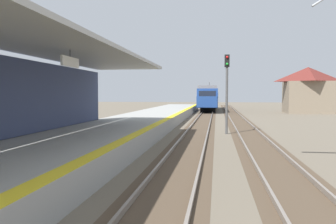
{
  "coord_description": "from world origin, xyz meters",
  "views": [
    {
      "loc": [
        3.19,
        -1.39,
        2.62
      ],
      "look_at": [
        1.78,
        8.28,
        2.1
      ],
      "focal_mm": 35.72,
      "sensor_mm": 36.0,
      "label": 1
    }
  ],
  "objects": [
    {
      "name": "station_platform",
      "position": [
        -2.5,
        16.0,
        0.45
      ],
      "size": [
        5.0,
        80.0,
        0.91
      ],
      "color": "#999993",
      "rests_on": "ground"
    },
    {
      "name": "track_pair_middle",
      "position": [
        5.3,
        20.0,
        0.05
      ],
      "size": [
        2.34,
        120.0,
        0.16
      ],
      "color": "#4C3D2D",
      "rests_on": "ground"
    },
    {
      "name": "approaching_train",
      "position": [
        1.9,
        53.56,
        2.18
      ],
      "size": [
        2.93,
        19.6,
        4.76
      ],
      "color": "navy",
      "rests_on": "ground"
    },
    {
      "name": "rail_signal_post",
      "position": [
        3.84,
        20.86,
        3.19
      ],
      "size": [
        0.32,
        0.34,
        5.2
      ],
      "color": "#4C4C4C",
      "rests_on": "ground"
    },
    {
      "name": "distant_trackside_house",
      "position": [
        15.75,
        47.54,
        3.34
      ],
      "size": [
        6.6,
        5.28,
        6.4
      ],
      "color": "#7F705B",
      "rests_on": "ground"
    },
    {
      "name": "track_pair_nearest_platform",
      "position": [
        1.9,
        20.0,
        0.05
      ],
      "size": [
        2.34,
        120.0,
        0.16
      ],
      "color": "#4C3D2D",
      "rests_on": "ground"
    }
  ]
}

